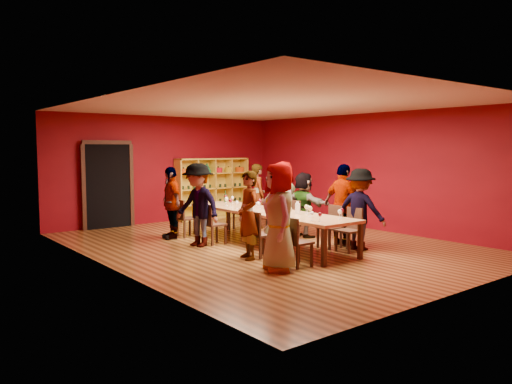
% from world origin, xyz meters
% --- Properties ---
extents(room_shell, '(7.10, 9.10, 3.04)m').
position_xyz_m(room_shell, '(0.00, 0.00, 1.50)').
color(room_shell, '#573317').
rests_on(room_shell, ground).
extents(tasting_table, '(1.10, 4.50, 0.75)m').
position_xyz_m(tasting_table, '(0.00, 0.00, 0.70)').
color(tasting_table, '#BD7F4F').
rests_on(tasting_table, ground).
extents(doorway, '(1.40, 0.17, 2.30)m').
position_xyz_m(doorway, '(-1.80, 4.43, 1.12)').
color(doorway, black).
rests_on(doorway, ground).
extents(shelving_unit, '(2.40, 0.40, 1.80)m').
position_xyz_m(shelving_unit, '(1.40, 4.32, 0.98)').
color(shelving_unit, gold).
rests_on(shelving_unit, ground).
extents(chair_person_left_0, '(0.42, 0.42, 0.89)m').
position_xyz_m(chair_person_left_0, '(-0.91, -1.87, 0.50)').
color(chair_person_left_0, black).
rests_on(chair_person_left_0, ground).
extents(person_left_0, '(0.82, 1.02, 1.84)m').
position_xyz_m(person_left_0, '(-1.28, -1.87, 0.92)').
color(person_left_0, '#535358').
rests_on(person_left_0, ground).
extents(chair_person_left_1, '(0.42, 0.42, 0.89)m').
position_xyz_m(chair_person_left_1, '(-0.91, -0.84, 0.50)').
color(chair_person_left_1, black).
rests_on(chair_person_left_1, ground).
extents(person_left_1, '(0.58, 0.70, 1.67)m').
position_xyz_m(person_left_1, '(-1.16, -0.84, 0.84)').
color(person_left_1, pink).
rests_on(person_left_1, ground).
extents(chair_person_left_3, '(0.42, 0.42, 0.89)m').
position_xyz_m(chair_person_left_3, '(-0.91, 0.81, 0.50)').
color(chair_person_left_3, black).
rests_on(chair_person_left_3, ground).
extents(person_left_3, '(0.73, 1.23, 1.78)m').
position_xyz_m(person_left_3, '(-1.25, 0.81, 0.89)').
color(person_left_3, '#CC8991').
rests_on(person_left_3, ground).
extents(chair_person_left_4, '(0.42, 0.42, 0.89)m').
position_xyz_m(chair_person_left_4, '(-0.91, 1.99, 0.50)').
color(chair_person_left_4, black).
rests_on(chair_person_left_4, ground).
extents(person_left_4, '(0.62, 1.05, 1.67)m').
position_xyz_m(person_left_4, '(-1.25, 1.99, 0.84)').
color(person_left_4, pink).
rests_on(person_left_4, ground).
extents(chair_person_right_0, '(0.42, 0.42, 0.89)m').
position_xyz_m(chair_person_right_0, '(0.91, -1.57, 0.50)').
color(chair_person_right_0, black).
rests_on(chair_person_right_0, ground).
extents(person_right_0, '(0.68, 1.16, 1.68)m').
position_xyz_m(person_right_0, '(1.19, -1.57, 0.84)').
color(person_right_0, '#CE8A8C').
rests_on(person_right_0, ground).
extents(chair_person_right_1, '(0.42, 0.42, 0.89)m').
position_xyz_m(chair_person_right_1, '(0.91, -1.05, 0.50)').
color(chair_person_right_1, black).
rests_on(chair_person_right_1, ground).
extents(person_right_1, '(0.49, 1.04, 1.77)m').
position_xyz_m(person_right_1, '(1.25, -1.05, 0.88)').
color(person_right_1, '#D68F8F').
rests_on(person_right_1, ground).
extents(chair_person_right_2, '(0.42, 0.42, 0.89)m').
position_xyz_m(chair_person_right_2, '(0.91, 0.25, 0.50)').
color(chair_person_right_2, black).
rests_on(chair_person_right_2, ground).
extents(person_right_2, '(0.52, 1.45, 1.54)m').
position_xyz_m(person_right_2, '(1.32, 0.25, 0.77)').
color(person_right_2, '#CB8891').
rests_on(person_right_2, ground).
extents(chair_person_right_3, '(0.42, 0.42, 0.89)m').
position_xyz_m(chair_person_right_3, '(0.91, 0.99, 0.50)').
color(chair_person_right_3, black).
rests_on(chair_person_right_3, ground).
extents(person_right_3, '(0.63, 0.94, 1.78)m').
position_xyz_m(person_right_3, '(1.33, 0.99, 0.89)').
color(person_right_3, white).
rests_on(person_right_3, ground).
extents(chair_person_right_4, '(0.42, 0.42, 0.89)m').
position_xyz_m(chair_person_right_4, '(0.91, 2.00, 0.50)').
color(chair_person_right_4, black).
rests_on(chair_person_right_4, ground).
extents(person_right_4, '(0.64, 0.73, 1.69)m').
position_xyz_m(person_right_4, '(1.33, 2.00, 0.84)').
color(person_right_4, tan).
rests_on(person_right_4, ground).
extents(wine_glass_0, '(0.08, 0.08, 0.20)m').
position_xyz_m(wine_glass_0, '(-0.28, 0.08, 0.90)').
color(wine_glass_0, white).
rests_on(wine_glass_0, tasting_table).
extents(wine_glass_1, '(0.07, 0.07, 0.18)m').
position_xyz_m(wine_glass_1, '(-0.29, 0.73, 0.88)').
color(wine_glass_1, white).
rests_on(wine_glass_1, tasting_table).
extents(wine_glass_2, '(0.07, 0.07, 0.19)m').
position_xyz_m(wine_glass_2, '(-0.37, 1.78, 0.88)').
color(wine_glass_2, white).
rests_on(wine_glass_2, tasting_table).
extents(wine_glass_3, '(0.07, 0.07, 0.18)m').
position_xyz_m(wine_glass_3, '(0.34, -0.90, 0.88)').
color(wine_glass_3, white).
rests_on(wine_glass_3, tasting_table).
extents(wine_glass_4, '(0.08, 0.08, 0.19)m').
position_xyz_m(wine_glass_4, '(0.26, 1.06, 0.89)').
color(wine_glass_4, white).
rests_on(wine_glass_4, tasting_table).
extents(wine_glass_5, '(0.07, 0.07, 0.19)m').
position_xyz_m(wine_glass_5, '(0.27, -1.84, 0.88)').
color(wine_glass_5, white).
rests_on(wine_glass_5, tasting_table).
extents(wine_glass_6, '(0.08, 0.08, 0.20)m').
position_xyz_m(wine_glass_6, '(-0.26, 1.01, 0.89)').
color(wine_glass_6, white).
rests_on(wine_glass_6, tasting_table).
extents(wine_glass_7, '(0.09, 0.09, 0.22)m').
position_xyz_m(wine_glass_7, '(0.02, -1.30, 0.91)').
color(wine_glass_7, white).
rests_on(wine_glass_7, tasting_table).
extents(wine_glass_8, '(0.09, 0.09, 0.22)m').
position_xyz_m(wine_glass_8, '(-0.05, -0.40, 0.91)').
color(wine_glass_8, white).
rests_on(wine_glass_8, tasting_table).
extents(wine_glass_9, '(0.08, 0.08, 0.20)m').
position_xyz_m(wine_glass_9, '(0.37, -1.80, 0.90)').
color(wine_glass_9, white).
rests_on(wine_glass_9, tasting_table).
extents(wine_glass_10, '(0.07, 0.07, 0.18)m').
position_xyz_m(wine_glass_10, '(-0.31, -1.68, 0.88)').
color(wine_glass_10, white).
rests_on(wine_glass_10, tasting_table).
extents(wine_glass_11, '(0.08, 0.08, 0.21)m').
position_xyz_m(wine_glass_11, '(-0.14, 1.34, 0.90)').
color(wine_glass_11, white).
rests_on(wine_glass_11, tasting_table).
extents(wine_glass_12, '(0.09, 0.09, 0.22)m').
position_xyz_m(wine_glass_12, '(0.27, -0.16, 0.91)').
color(wine_glass_12, white).
rests_on(wine_glass_12, tasting_table).
extents(wine_glass_13, '(0.09, 0.09, 0.22)m').
position_xyz_m(wine_glass_13, '(0.12, 0.41, 0.91)').
color(wine_glass_13, white).
rests_on(wine_glass_13, tasting_table).
extents(wine_glass_14, '(0.09, 0.09, 0.21)m').
position_xyz_m(wine_glass_14, '(-0.31, -1.07, 0.90)').
color(wine_glass_14, white).
rests_on(wine_glass_14, tasting_table).
extents(wine_glass_15, '(0.08, 0.08, 0.20)m').
position_xyz_m(wine_glass_15, '(0.26, 1.96, 0.90)').
color(wine_glass_15, white).
rests_on(wine_glass_15, tasting_table).
extents(wine_glass_16, '(0.07, 0.07, 0.18)m').
position_xyz_m(wine_glass_16, '(-0.29, -1.86, 0.88)').
color(wine_glass_16, white).
rests_on(wine_glass_16, tasting_table).
extents(wine_glass_17, '(0.09, 0.09, 0.22)m').
position_xyz_m(wine_glass_17, '(-0.28, -0.03, 0.91)').
color(wine_glass_17, white).
rests_on(wine_glass_17, tasting_table).
extents(wine_glass_18, '(0.08, 0.08, 0.19)m').
position_xyz_m(wine_glass_18, '(0.29, -0.90, 0.89)').
color(wine_glass_18, white).
rests_on(wine_glass_18, tasting_table).
extents(wine_glass_19, '(0.07, 0.07, 0.18)m').
position_xyz_m(wine_glass_19, '(0.28, 1.68, 0.88)').
color(wine_glass_19, white).
rests_on(wine_glass_19, tasting_table).
extents(wine_glass_20, '(0.08, 0.08, 0.19)m').
position_xyz_m(wine_glass_20, '(0.37, -0.00, 0.89)').
color(wine_glass_20, white).
rests_on(wine_glass_20, tasting_table).
extents(spittoon_bowl, '(0.27, 0.27, 0.15)m').
position_xyz_m(spittoon_bowl, '(-0.04, -0.36, 0.81)').
color(spittoon_bowl, silver).
rests_on(spittoon_bowl, tasting_table).
extents(carafe_a, '(0.12, 0.12, 0.29)m').
position_xyz_m(carafe_a, '(-0.20, 0.29, 0.88)').
color(carafe_a, white).
rests_on(carafe_a, tasting_table).
extents(carafe_b, '(0.12, 0.12, 0.26)m').
position_xyz_m(carafe_b, '(0.14, -0.80, 0.87)').
color(carafe_b, white).
rests_on(carafe_b, tasting_table).
extents(wine_bottle, '(0.08, 0.08, 0.29)m').
position_xyz_m(wine_bottle, '(0.26, 1.97, 0.86)').
color(wine_bottle, '#133515').
rests_on(wine_bottle, tasting_table).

